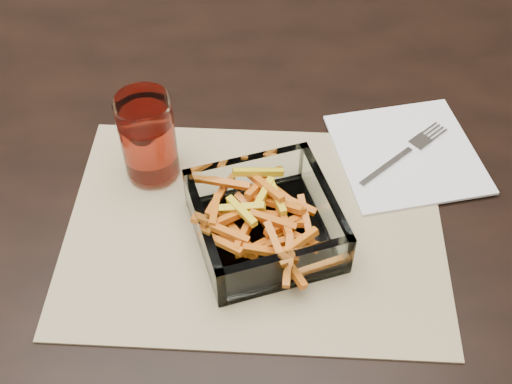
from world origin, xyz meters
TOP-DOWN VIEW (x-y plane):
  - dining_table at (0.00, 0.00)m, footprint 1.60×0.90m
  - placemat at (0.14, -0.08)m, footprint 0.48×0.37m
  - glass_bowl at (0.15, -0.09)m, footprint 0.19×0.19m
  - tumbler at (0.01, 0.01)m, footprint 0.07×0.07m
  - napkin at (0.34, 0.03)m, footprint 0.21×0.21m
  - fork at (0.34, 0.03)m, footprint 0.13×0.11m

SIDE VIEW (x-z plane):
  - dining_table at x=0.00m, z-range 0.29..1.04m
  - placemat at x=0.14m, z-range 0.75..0.75m
  - napkin at x=0.34m, z-range 0.75..0.76m
  - fork at x=0.34m, z-range 0.76..0.76m
  - glass_bowl at x=0.15m, z-range 0.75..0.81m
  - tumbler at x=0.01m, z-range 0.75..0.87m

